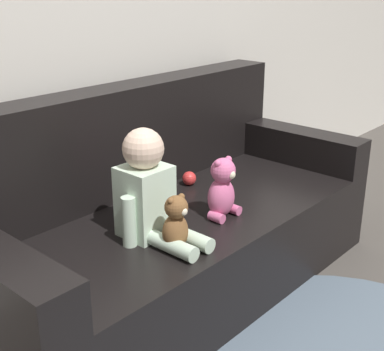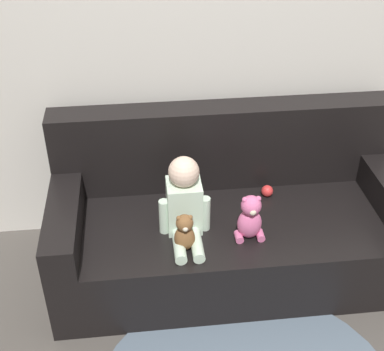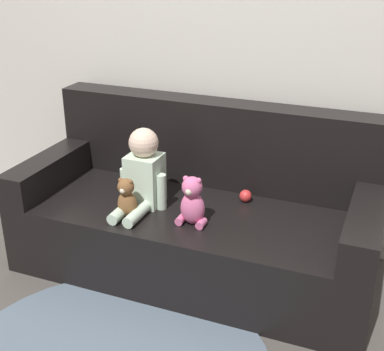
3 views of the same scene
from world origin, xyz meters
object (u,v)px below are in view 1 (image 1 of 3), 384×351
at_px(person_baby, 148,193).
at_px(plush_toy_side, 222,190).
at_px(teddy_bear_brown, 176,223).
at_px(couch, 168,223).
at_px(toy_ball, 189,178).

bearing_deg(person_baby, plush_toy_side, -17.11).
bearing_deg(teddy_bear_brown, person_baby, 84.17).
relative_size(couch, person_baby, 4.50).
relative_size(plush_toy_side, toy_ball, 3.86).
xyz_separation_m(couch, plush_toy_side, (0.06, -0.25, 0.21)).
bearing_deg(toy_ball, plush_toy_side, -117.18).
distance_m(teddy_bear_brown, plush_toy_side, 0.33).
bearing_deg(plush_toy_side, teddy_bear_brown, -170.44).
bearing_deg(plush_toy_side, couch, 103.22).
xyz_separation_m(couch, toy_ball, (0.23, 0.08, 0.12)).
xyz_separation_m(couch, person_baby, (-0.25, -0.15, 0.26)).
bearing_deg(toy_ball, couch, -160.53).
relative_size(person_baby, plush_toy_side, 1.65).
distance_m(person_baby, plush_toy_side, 0.33).
relative_size(teddy_bear_brown, plush_toy_side, 0.84).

